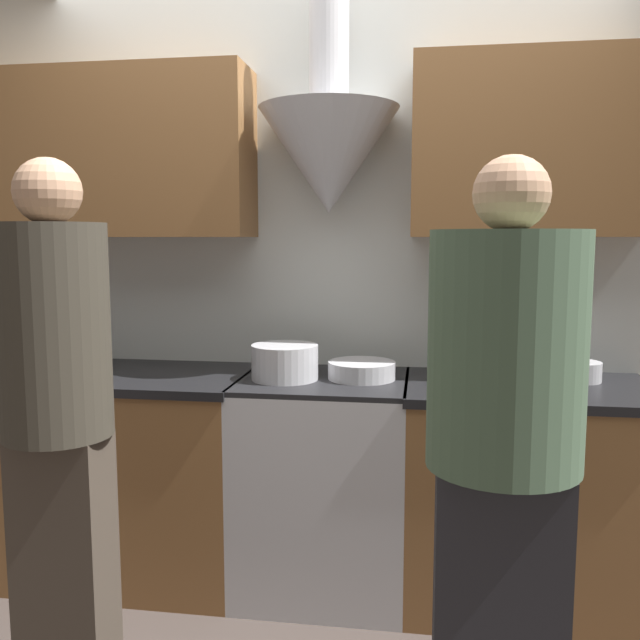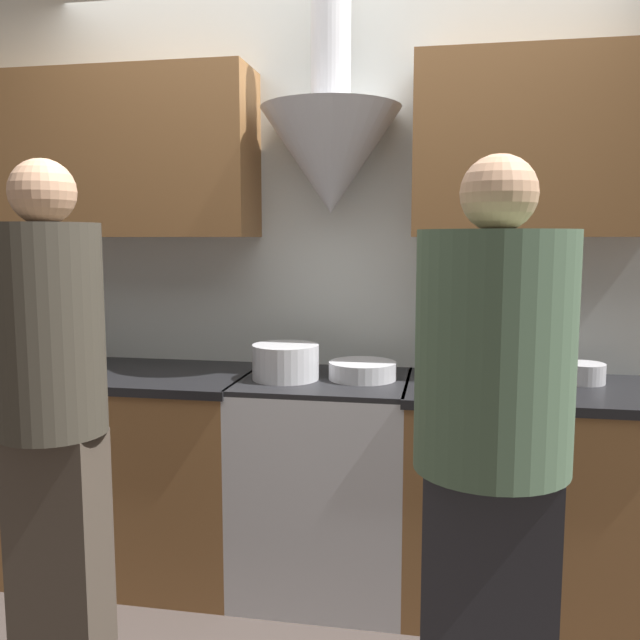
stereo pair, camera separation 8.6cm
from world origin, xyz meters
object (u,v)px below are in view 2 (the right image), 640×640
object	(u,v)px
wine_bottle_5	(36,333)
person_foreground_right	(491,465)
mixing_bowl	(363,370)
orange_fruit	(471,377)
stove_range	(325,483)
person_foreground_left	(54,423)
wine_bottle_4	(18,336)
saucepan	(584,373)
stock_pot	(286,362)

from	to	relation	value
wine_bottle_5	person_foreground_right	distance (m)	2.19
mixing_bowl	orange_fruit	distance (m)	0.43
stove_range	mixing_bowl	xyz separation A→B (m)	(0.15, 0.02, 0.47)
wine_bottle_5	orange_fruit	xyz separation A→B (m)	(1.89, -0.10, -0.11)
person_foreground_left	wine_bottle_5	bearing A→B (deg)	125.08
wine_bottle_5	person_foreground_left	xyz separation A→B (m)	(0.70, -1.00, -0.10)
stove_range	wine_bottle_5	bearing A→B (deg)	177.46
wine_bottle_4	stove_range	bearing A→B (deg)	-2.83
saucepan	person_foreground_left	bearing A→B (deg)	-147.25
stove_range	stock_pot	distance (m)	0.53
mixing_bowl	saucepan	size ratio (longest dim) A/B	1.69
stove_range	person_foreground_right	bearing A→B (deg)	-59.54
mixing_bowl	saucepan	bearing A→B (deg)	5.65
stove_range	stock_pot	size ratio (longest dim) A/B	3.30
wine_bottle_4	wine_bottle_5	xyz separation A→B (m)	(0.10, -0.01, 0.02)
stove_range	orange_fruit	size ratio (longest dim) A/B	12.16
stove_range	mixing_bowl	distance (m)	0.50
mixing_bowl	person_foreground_right	world-z (taller)	person_foreground_right
mixing_bowl	orange_fruit	size ratio (longest dim) A/B	3.75
wine_bottle_4	person_foreground_right	distance (m)	2.28
saucepan	orange_fruit	bearing A→B (deg)	-162.35
wine_bottle_4	person_foreground_right	world-z (taller)	person_foreground_right
wine_bottle_5	orange_fruit	distance (m)	1.90
stove_range	wine_bottle_4	bearing A→B (deg)	177.17
stock_pot	person_foreground_right	size ratio (longest dim) A/B	0.16
wine_bottle_5	person_foreground_right	world-z (taller)	person_foreground_right
wine_bottle_5	saucepan	size ratio (longest dim) A/B	2.17
stove_range	person_foreground_left	distance (m)	1.22
mixing_bowl	person_foreground_left	bearing A→B (deg)	-128.53
stock_pot	orange_fruit	distance (m)	0.73
person_foreground_left	person_foreground_right	distance (m)	1.20
wine_bottle_4	mixing_bowl	distance (m)	1.57
wine_bottle_4	wine_bottle_5	size ratio (longest dim) A/B	0.91
stove_range	person_foreground_right	world-z (taller)	person_foreground_right
stock_pot	mixing_bowl	size ratio (longest dim) A/B	0.98
stock_pot	orange_fruit	xyz separation A→B (m)	(0.73, 0.00, -0.03)
wine_bottle_5	stock_pot	world-z (taller)	wine_bottle_5
wine_bottle_4	wine_bottle_5	world-z (taller)	wine_bottle_5
wine_bottle_4	saucepan	distance (m)	2.43
wine_bottle_4	person_foreground_right	size ratio (longest dim) A/B	0.19
stove_range	wine_bottle_5	size ratio (longest dim) A/B	2.52
stock_pot	mixing_bowl	world-z (taller)	stock_pot
wine_bottle_4	saucepan	world-z (taller)	wine_bottle_4
orange_fruit	saucepan	xyz separation A→B (m)	(0.44, 0.14, 0.00)
orange_fruit	saucepan	bearing A→B (deg)	17.65
stock_pot	mixing_bowl	xyz separation A→B (m)	(0.30, 0.06, -0.03)
mixing_bowl	person_foreground_right	xyz separation A→B (m)	(0.44, -1.02, -0.02)
wine_bottle_5	saucepan	world-z (taller)	wine_bottle_5
person_foreground_left	mixing_bowl	bearing A→B (deg)	51.47
stove_range	wine_bottle_4	world-z (taller)	wine_bottle_4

